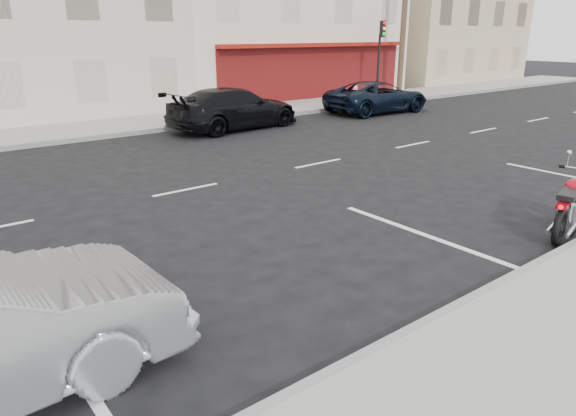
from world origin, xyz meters
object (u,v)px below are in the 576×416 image
(car_far, at_px, (234,108))
(fire_hydrant, at_px, (355,92))
(traffic_light, at_px, (380,50))
(utility_pole, at_px, (405,5))
(suv_far, at_px, (377,97))

(car_far, bearing_deg, fire_hydrant, -79.59)
(traffic_light, xyz_separation_m, fire_hydrant, (-1.50, 0.17, -2.03))
(traffic_light, bearing_deg, car_far, -166.84)
(utility_pole, bearing_deg, fire_hydrant, -178.36)
(traffic_light, height_order, fire_hydrant, traffic_light)
(utility_pole, bearing_deg, suv_far, -148.92)
(utility_pole, xyz_separation_m, traffic_light, (-2.00, -0.27, -2.18))
(traffic_light, xyz_separation_m, suv_far, (-3.20, -2.87, -1.87))
(traffic_light, bearing_deg, utility_pole, 7.61)
(suv_far, distance_m, car_far, 7.22)
(fire_hydrant, relative_size, car_far, 0.14)
(traffic_light, bearing_deg, fire_hydrant, 173.64)
(utility_pole, relative_size, traffic_light, 2.37)
(traffic_light, height_order, car_far, traffic_light)
(fire_hydrant, height_order, car_far, car_far)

